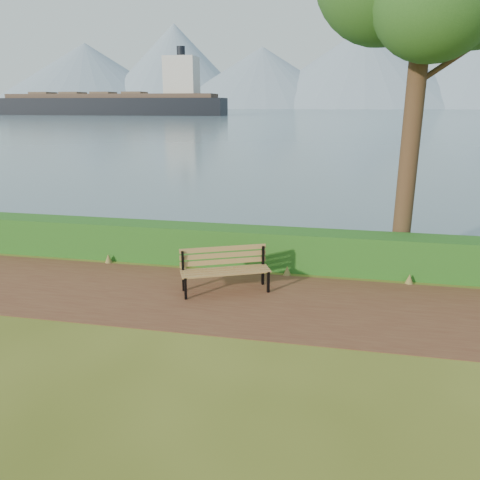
# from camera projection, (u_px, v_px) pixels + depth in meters

# --- Properties ---
(ground) EXTENTS (140.00, 140.00, 0.00)m
(ground) POSITION_uv_depth(u_px,v_px,m) (203.00, 303.00, 10.03)
(ground) COLOR #475117
(ground) RESTS_ON ground
(path) EXTENTS (40.00, 3.40, 0.01)m
(path) POSITION_uv_depth(u_px,v_px,m) (207.00, 297.00, 10.31)
(path) COLOR #582D1E
(path) RESTS_ON ground
(hedge) EXTENTS (32.00, 0.85, 1.00)m
(hedge) POSITION_uv_depth(u_px,v_px,m) (229.00, 246.00, 12.33)
(hedge) COLOR #204F16
(hedge) RESTS_ON ground
(water) EXTENTS (700.00, 510.00, 0.00)m
(water) POSITION_uv_depth(u_px,v_px,m) (333.00, 111.00, 254.56)
(water) COLOR slate
(water) RESTS_ON ground
(mountains) EXTENTS (585.00, 190.00, 70.00)m
(mountains) POSITION_uv_depth(u_px,v_px,m) (325.00, 73.00, 385.84)
(mountains) COLOR gray
(mountains) RESTS_ON ground
(bench) EXTENTS (2.05, 1.32, 1.00)m
(bench) POSITION_uv_depth(u_px,v_px,m) (225.00, 266.00, 10.56)
(bench) COLOR black
(bench) RESTS_ON ground
(cargo_ship) EXTENTS (79.67, 14.97, 24.08)m
(cargo_ship) POSITION_uv_depth(u_px,v_px,m) (119.00, 104.00, 161.01)
(cargo_ship) COLOR black
(cargo_ship) RESTS_ON ground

